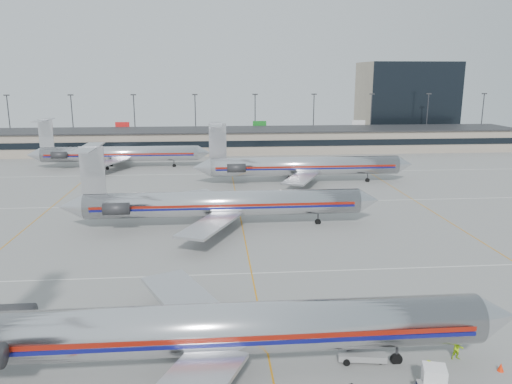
{
  "coord_description": "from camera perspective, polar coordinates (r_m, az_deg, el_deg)",
  "views": [
    {
      "loc": [
        -3.83,
        -39.86,
        20.69
      ],
      "look_at": [
        2.1,
        28.9,
        4.5
      ],
      "focal_mm": 35.0,
      "sensor_mm": 36.0,
      "label": 1
    }
  ],
  "objects": [
    {
      "name": "jet_back_row",
      "position": [
        118.26,
        -15.63,
        4.24
      ],
      "size": [
        41.26,
        25.38,
        11.28
      ],
      "color": "silver",
      "rests_on": "ground"
    },
    {
      "name": "jet_foreground",
      "position": [
        36.26,
        -6.8,
        -15.29
      ],
      "size": [
        45.37,
        26.72,
        11.88
      ],
      "color": "silver",
      "rests_on": "ground"
    },
    {
      "name": "distant_building",
      "position": [
        180.5,
        16.73,
        10.05
      ],
      "size": [
        30.0,
        20.0,
        25.0
      ],
      "primitive_type": "cube",
      "color": "tan",
      "rests_on": "ground"
    },
    {
      "name": "cone_right",
      "position": [
        41.71,
        26.19,
        -17.52
      ],
      "size": [
        0.6,
        0.6,
        0.63
      ],
      "primitive_type": "cone",
      "rotation": [
        0.0,
        0.0,
        0.4
      ],
      "color": "#FE2C08",
      "rests_on": "ground"
    },
    {
      "name": "jet_second_row",
      "position": [
        69.35,
        -4.41,
        -1.3
      ],
      "size": [
        44.4,
        26.14,
        11.62
      ],
      "color": "silver",
      "rests_on": "ground"
    },
    {
      "name": "jet_third_row",
      "position": [
        97.88,
        5.1,
        3.01
      ],
      "size": [
        43.52,
        26.77,
        11.9
      ],
      "color": "silver",
      "rests_on": "ground"
    },
    {
      "name": "belt_loader",
      "position": [
        39.61,
        12.12,
        -17.61
      ],
      "size": [
        4.24,
        1.76,
        2.19
      ],
      "rotation": [
        0.0,
        0.0,
        -0.14
      ],
      "color": "gray",
      "rests_on": "ground"
    },
    {
      "name": "terminal",
      "position": [
        139.0,
        -3.33,
        5.93
      ],
      "size": [
        162.0,
        17.0,
        6.25
      ],
      "color": "gray",
      "rests_on": "ground"
    },
    {
      "name": "uld_container",
      "position": [
        37.33,
        19.66,
        -19.56
      ],
      "size": [
        2.14,
        1.94,
        1.9
      ],
      "rotation": [
        0.0,
        0.0,
        -0.29
      ],
      "color": "#2D2D30",
      "rests_on": "ground"
    },
    {
      "name": "light_mast_row",
      "position": [
        152.39,
        -3.52,
        8.62
      ],
      "size": [
        163.6,
        0.4,
        15.28
      ],
      "color": "#38383D",
      "rests_on": "ground"
    },
    {
      "name": "ramp_worker_near",
      "position": [
        37.86,
        19.13,
        -19.0
      ],
      "size": [
        0.84,
        0.81,
        1.93
      ],
      "primitive_type": "imported",
      "rotation": [
        0.0,
        0.0,
        0.7
      ],
      "color": "#BAE715",
      "rests_on": "ground"
    },
    {
      "name": "ground",
      "position": [
        45.07,
        0.51,
        -14.12
      ],
      "size": [
        260.0,
        260.0,
        0.0
      ],
      "primitive_type": "plane",
      "color": "gray",
      "rests_on": "ground"
    },
    {
      "name": "apron_markings",
      "position": [
        54.12,
        -0.5,
        -9.26
      ],
      "size": [
        160.0,
        0.15,
        0.02
      ],
      "primitive_type": "cube",
      "color": "silver",
      "rests_on": "ground"
    },
    {
      "name": "ramp_worker_far",
      "position": [
        41.65,
        22.08,
        -16.29
      ],
      "size": [
        0.83,
        0.65,
        1.71
      ],
      "primitive_type": "imported",
      "rotation": [
        0.0,
        0.0,
        -0.0
      ],
      "color": "#9FD614",
      "rests_on": "ground"
    }
  ]
}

